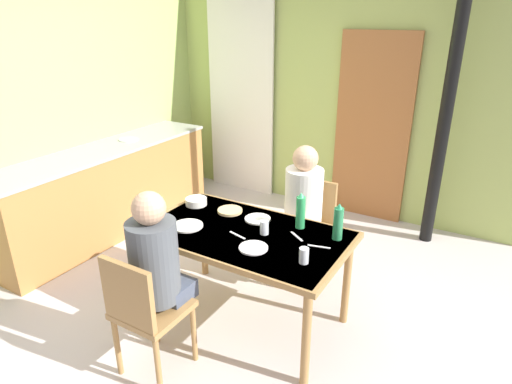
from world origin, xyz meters
name	(u,v)px	position (x,y,z in m)	size (l,w,h in m)	color
ground_plane	(208,308)	(0.00, 0.00, 0.00)	(6.25, 6.25, 0.00)	beige
wall_back	(333,85)	(0.00, 2.40, 1.42)	(4.25, 0.10, 2.83)	#A5B861
wall_left	(74,93)	(-2.03, 0.60, 1.42)	(0.10, 3.61, 2.83)	#A2BA65
door_wooden	(372,129)	(0.51, 2.32, 1.00)	(0.80, 0.05, 2.00)	#9D5E31
stove_pipe_column	(448,101)	(1.25, 2.05, 1.42)	(0.12, 0.12, 2.83)	black
curtain_panel	(241,98)	(-1.14, 2.30, 1.19)	(0.90, 0.03, 2.38)	white
kitchen_counter	(107,190)	(-1.70, 0.57, 0.45)	(0.61, 2.53, 0.91)	#A6703B
dining_table	(245,241)	(0.33, 0.04, 0.66)	(1.43, 0.84, 0.74)	#9C7340
chair_near_diner	(144,309)	(0.09, -0.73, 0.50)	(0.40, 0.40, 0.87)	#9C7340
chair_far_diner	(308,225)	(0.47, 0.82, 0.50)	(0.40, 0.40, 0.87)	#9C7340
person_near_diner	(156,258)	(0.09, -0.60, 0.78)	(0.30, 0.37, 0.77)	#424B5E
person_far_diner	(303,199)	(0.47, 0.68, 0.78)	(0.30, 0.37, 0.77)	silver
water_bottle_green_near	(338,223)	(0.91, 0.28, 0.86)	(0.07, 0.07, 0.26)	#29814D
water_bottle_green_far	(301,211)	(0.62, 0.30, 0.86)	(0.07, 0.07, 0.27)	green
serving_bowl_center	(196,201)	(-0.26, 0.24, 0.76)	(0.17, 0.17, 0.06)	silver
dinner_plate_near_left	(253,248)	(0.50, -0.13, 0.74)	(0.19, 0.19, 0.01)	white
dinner_plate_near_right	(188,226)	(-0.07, -0.09, 0.74)	(0.22, 0.22, 0.01)	white
dinner_plate_far_center	(258,219)	(0.30, 0.26, 0.74)	(0.19, 0.19, 0.01)	white
drinking_glass_by_near_diner	(264,227)	(0.45, 0.09, 0.79)	(0.06, 0.06, 0.10)	silver
drinking_glass_by_far_diner	(304,256)	(0.85, -0.12, 0.79)	(0.06, 0.06, 0.10)	silver
bread_plate_sliced	(230,211)	(0.05, 0.27, 0.75)	(0.19, 0.19, 0.02)	#DBB77A
cutlery_knife_near	(160,224)	(-0.27, -0.16, 0.74)	(0.15, 0.02, 0.00)	silver
cutlery_fork_near	(237,235)	(0.31, -0.03, 0.74)	(0.15, 0.02, 0.00)	silver
cutlery_knife_far	(319,247)	(0.85, 0.11, 0.74)	(0.15, 0.02, 0.00)	silver
cutlery_fork_far	(297,236)	(0.66, 0.17, 0.74)	(0.15, 0.02, 0.00)	silver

